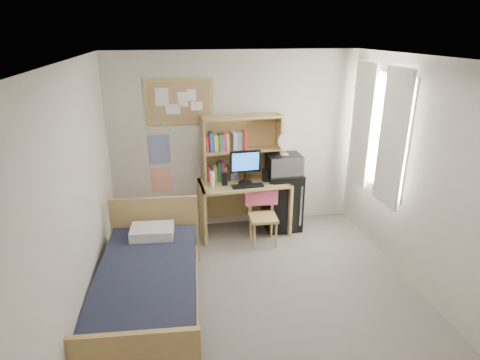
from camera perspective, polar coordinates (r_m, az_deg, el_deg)
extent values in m
cube|color=gray|center=(4.64, 3.87, -17.52)|extent=(3.60, 4.20, 0.02)
cube|color=white|center=(3.66, 4.88, 16.62)|extent=(3.60, 4.20, 0.02)
cube|color=beige|center=(5.91, -0.70, 5.40)|extent=(3.60, 0.04, 2.60)
cube|color=beige|center=(2.31, 18.35, -22.87)|extent=(3.60, 0.04, 2.60)
cube|color=beige|center=(3.95, -21.95, -4.09)|extent=(0.04, 4.20, 2.60)
cube|color=beige|center=(4.73, 25.98, -0.71)|extent=(0.04, 4.20, 2.60)
cube|color=white|center=(5.58, 19.05, 6.53)|extent=(0.10, 1.40, 1.70)
cube|color=white|center=(5.23, 20.82, 5.42)|extent=(0.04, 0.55, 1.70)
cube|color=white|center=(5.91, 16.96, 7.49)|extent=(0.04, 0.55, 1.70)
cube|color=tan|center=(5.69, -8.61, 10.97)|extent=(0.94, 0.03, 0.64)
cube|color=navy|center=(5.85, -11.40, 4.30)|extent=(0.30, 0.01, 0.42)
cube|color=#F0482A|center=(5.99, -11.09, -0.02)|extent=(0.28, 0.01, 0.36)
cube|color=tan|center=(5.92, 0.58, -3.87)|extent=(1.32, 0.71, 0.80)
cube|color=tan|center=(5.60, 3.33, -5.28)|extent=(0.42, 0.42, 0.82)
cube|color=black|center=(6.08, 6.00, -2.85)|extent=(0.52, 0.52, 0.88)
cube|color=black|center=(4.40, -12.97, -15.68)|extent=(1.17, 2.13, 0.57)
cube|color=tan|center=(5.75, 0.24, 4.59)|extent=(1.15, 0.35, 0.93)
cube|color=black|center=(5.63, 0.75, 1.77)|extent=(0.44, 0.06, 0.47)
cube|color=black|center=(5.58, 1.09, -0.84)|extent=(0.45, 0.17, 0.02)
cube|color=black|center=(5.61, -2.23, 0.13)|extent=(0.08, 0.08, 0.17)
cube|color=black|center=(5.75, 3.64, 0.63)|extent=(0.08, 0.08, 0.18)
cylinder|color=white|center=(5.54, -3.98, 0.09)|extent=(0.07, 0.07, 0.23)
cube|color=#D75174|center=(5.69, 2.99, -2.38)|extent=(0.47, 0.16, 0.22)
cube|color=silver|center=(5.86, 6.27, 2.29)|extent=(0.48, 0.37, 0.28)
cylinder|color=white|center=(5.77, 6.38, 5.03)|extent=(0.25, 0.25, 0.30)
cube|color=white|center=(4.86, -12.37, -7.17)|extent=(0.52, 0.38, 0.12)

